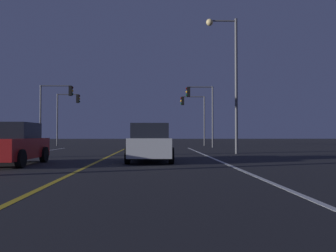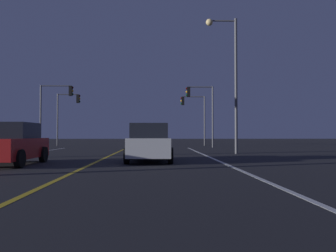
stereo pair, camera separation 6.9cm
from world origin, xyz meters
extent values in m
cube|color=silver|center=(5.50, 13.87, 0.00)|extent=(0.16, 39.74, 0.01)
cube|color=gold|center=(0.00, 13.87, 0.00)|extent=(0.16, 39.74, 0.01)
cylinder|color=black|center=(1.43, 19.22, 0.34)|extent=(0.22, 0.68, 0.68)
cylinder|color=black|center=(3.23, 19.22, 0.34)|extent=(0.22, 0.68, 0.68)
cylinder|color=black|center=(1.43, 16.52, 0.34)|extent=(0.22, 0.68, 0.68)
cylinder|color=black|center=(3.23, 16.52, 0.34)|extent=(0.22, 0.68, 0.68)
cube|color=#B7BABF|center=(2.33, 17.87, 0.66)|extent=(1.80, 4.30, 0.80)
cube|color=black|center=(2.33, 17.62, 1.38)|extent=(1.60, 2.10, 0.64)
cube|color=red|center=(1.73, 15.77, 0.76)|extent=(0.24, 0.08, 0.16)
cube|color=red|center=(2.93, 15.77, 0.76)|extent=(0.24, 0.08, 0.16)
cylinder|color=black|center=(-2.29, 14.86, 0.34)|extent=(0.22, 0.68, 0.68)
cylinder|color=black|center=(-2.29, 17.56, 0.34)|extent=(0.22, 0.68, 0.68)
cylinder|color=black|center=(-4.09, 17.56, 0.34)|extent=(0.22, 0.68, 0.68)
cube|color=maroon|center=(-3.19, 16.21, 0.66)|extent=(1.80, 4.30, 0.80)
cube|color=black|center=(-3.19, 16.46, 1.38)|extent=(1.60, 2.10, 0.64)
cube|color=red|center=(-2.59, 18.31, 0.76)|extent=(0.24, 0.08, 0.16)
cube|color=red|center=(-3.79, 18.31, 0.76)|extent=(0.24, 0.08, 0.16)
cylinder|color=#4C4C51|center=(7.81, 34.24, 2.81)|extent=(0.14, 0.14, 5.62)
cylinder|color=#4C4C51|center=(6.70, 34.24, 5.57)|extent=(2.21, 0.10, 0.10)
cube|color=black|center=(5.59, 34.24, 5.12)|extent=(0.28, 0.36, 0.90)
sphere|color=#3A0605|center=(5.43, 34.24, 5.42)|extent=(0.20, 0.20, 0.20)
sphere|color=orange|center=(5.43, 34.24, 5.12)|extent=(0.20, 0.20, 0.20)
sphere|color=#063816|center=(5.43, 34.24, 4.82)|extent=(0.20, 0.20, 0.20)
cylinder|color=#4C4C51|center=(-7.81, 34.24, 2.83)|extent=(0.14, 0.14, 5.66)
cylinder|color=#4C4C51|center=(-6.47, 34.24, 5.61)|extent=(2.68, 0.10, 0.10)
cube|color=black|center=(-5.13, 34.24, 5.16)|extent=(0.28, 0.36, 0.90)
sphere|color=#3A0605|center=(-4.97, 34.24, 5.46)|extent=(0.20, 0.20, 0.20)
sphere|color=orange|center=(-4.97, 34.24, 5.16)|extent=(0.20, 0.20, 0.20)
sphere|color=#063816|center=(-4.97, 34.24, 4.86)|extent=(0.20, 0.20, 0.20)
cylinder|color=#4C4C51|center=(7.81, 39.74, 2.65)|extent=(0.14, 0.14, 5.30)
cylinder|color=#4C4C51|center=(6.65, 39.74, 5.25)|extent=(2.32, 0.10, 0.10)
cube|color=black|center=(5.49, 39.74, 4.80)|extent=(0.28, 0.36, 0.90)
sphere|color=#3A0605|center=(5.33, 39.74, 5.10)|extent=(0.20, 0.20, 0.20)
sphere|color=orange|center=(5.33, 39.74, 4.80)|extent=(0.20, 0.20, 0.20)
sphere|color=#063816|center=(5.33, 39.74, 4.50)|extent=(0.20, 0.20, 0.20)
cylinder|color=#4C4C51|center=(-7.81, 39.74, 2.75)|extent=(0.14, 0.14, 5.50)
cylinder|color=#4C4C51|center=(-6.74, 39.74, 5.45)|extent=(2.13, 0.10, 0.10)
cube|color=black|center=(-5.67, 39.74, 5.00)|extent=(0.28, 0.36, 0.90)
sphere|color=#3A0605|center=(-5.51, 39.74, 5.30)|extent=(0.20, 0.20, 0.20)
sphere|color=orange|center=(-5.51, 39.74, 5.00)|extent=(0.20, 0.20, 0.20)
sphere|color=#063816|center=(-5.51, 39.74, 4.70)|extent=(0.20, 0.20, 0.20)
cylinder|color=#4C4C51|center=(7.67, 24.04, 4.28)|extent=(0.18, 0.18, 8.56)
cylinder|color=#4C4C51|center=(6.83, 24.04, 8.41)|extent=(1.68, 0.10, 0.10)
sphere|color=#F9D88C|center=(5.99, 24.04, 8.31)|extent=(0.44, 0.44, 0.44)
camera|label=1|loc=(2.59, 1.80, 1.22)|focal=38.10mm
camera|label=2|loc=(2.66, 1.80, 1.22)|focal=38.10mm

